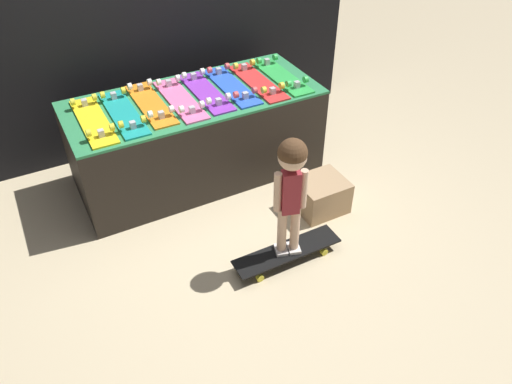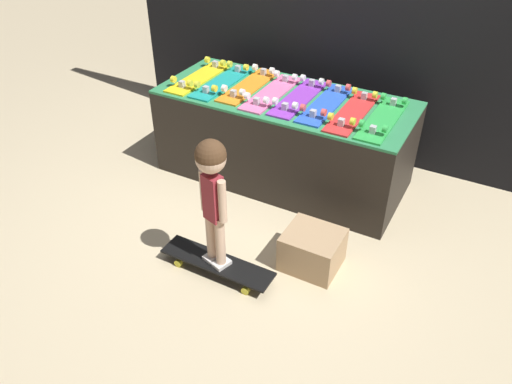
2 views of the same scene
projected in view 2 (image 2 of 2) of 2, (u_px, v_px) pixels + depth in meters
The scene contains 14 objects.
ground_plane at pixel (247, 214), 3.82m from camera, with size 16.00×16.00×0.00m, color beige.
back_wall at pixel (325, 13), 4.09m from camera, with size 3.68×0.10×2.35m.
display_rack at pixel (284, 138), 4.05m from camera, with size 1.98×0.84×0.73m.
skateboard_yellow_on_rack at pixel (199, 76), 4.12m from camera, with size 0.19×0.74×0.09m.
skateboard_teal_on_rack at pixel (223, 81), 4.03m from camera, with size 0.19×0.74×0.09m.
skateboard_orange_on_rack at pixel (249, 85), 3.97m from camera, with size 0.19×0.74×0.09m.
skateboard_pink_on_rack at pixel (272, 92), 3.86m from camera, with size 0.19×0.74×0.09m.
skateboard_purple_on_rack at pixel (299, 97), 3.79m from camera, with size 0.19×0.74×0.09m.
skateboard_blue_on_rack at pixel (326, 103), 3.70m from camera, with size 0.19×0.74×0.09m.
skateboard_red_on_rack at pixel (353, 111), 3.59m from camera, with size 0.19×0.74×0.09m.
skateboard_green_on_rack at pixel (383, 118), 3.50m from camera, with size 0.19×0.74×0.09m.
skateboard_on_floor at pixel (217, 263), 3.27m from camera, with size 0.78×0.19×0.09m.
child at pixel (212, 181), 2.89m from camera, with size 0.21×0.18×0.90m.
storage_box at pixel (312, 250), 3.29m from camera, with size 0.37×0.33×0.26m.
Camera 2 is at (1.51, -2.62, 2.35)m, focal length 35.00 mm.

